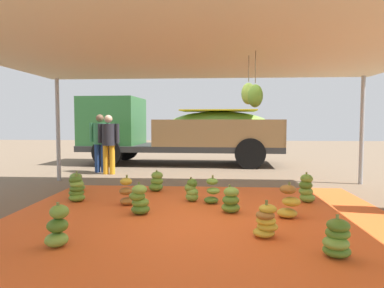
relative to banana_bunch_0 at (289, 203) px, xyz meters
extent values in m
plane|color=brown|center=(-1.40, 2.89, -0.25)|extent=(40.00, 40.00, 0.00)
cube|color=#E05B23|center=(-1.40, -0.11, -0.24)|extent=(6.22, 5.30, 0.01)
cylinder|color=#9EA0A5|center=(-5.20, 3.19, 1.07)|extent=(0.10, 0.10, 2.63)
cylinder|color=#9EA0A5|center=(2.40, 3.19, 1.07)|extent=(0.10, 0.10, 2.63)
cube|color=beige|center=(-1.40, -0.11, 2.41)|extent=(8.00, 7.00, 0.06)
cylinder|color=#4C422D|center=(-0.54, 0.01, 2.13)|extent=(0.01, 0.01, 0.50)
ellipsoid|color=#518428|center=(-0.54, 0.01, 1.68)|extent=(0.24, 0.24, 0.36)
cylinder|color=#4C422D|center=(-0.61, 0.40, 2.17)|extent=(0.01, 0.01, 0.43)
ellipsoid|color=#75A83D|center=(-0.61, 0.40, 1.75)|extent=(0.24, 0.24, 0.36)
ellipsoid|color=gold|center=(-0.02, 0.00, -0.16)|extent=(0.45, 0.45, 0.15)
ellipsoid|color=gold|center=(0.04, -0.02, 0.02)|extent=(0.38, 0.38, 0.15)
ellipsoid|color=#996628|center=(-0.01, 0.03, 0.21)|extent=(0.28, 0.28, 0.15)
cylinder|color=olive|center=(0.01, 0.01, 0.27)|extent=(0.04, 0.04, 0.12)
ellipsoid|color=#518428|center=(-2.45, 1.95, -0.15)|extent=(0.34, 0.34, 0.18)
ellipsoid|color=#60932D|center=(-2.44, 1.98, -0.02)|extent=(0.29, 0.29, 0.18)
ellipsoid|color=#6B9E38|center=(-2.43, 1.98, 0.10)|extent=(0.35, 0.35, 0.18)
cylinder|color=olive|center=(-2.44, 1.97, 0.16)|extent=(0.04, 0.04, 0.12)
ellipsoid|color=#75A83D|center=(-3.09, -1.50, -0.15)|extent=(0.30, 0.30, 0.17)
ellipsoid|color=#477523|center=(-3.08, -1.47, 0.02)|extent=(0.26, 0.26, 0.17)
ellipsoid|color=#6B9E38|center=(-3.06, -1.46, 0.19)|extent=(0.28, 0.28, 0.17)
cylinder|color=olive|center=(-3.06, -1.48, 0.25)|extent=(0.04, 0.04, 0.12)
ellipsoid|color=#477523|center=(-1.23, 0.87, -0.17)|extent=(0.36, 0.36, 0.13)
ellipsoid|color=#75A83D|center=(-1.20, 0.89, 0.00)|extent=(0.30, 0.30, 0.13)
ellipsoid|color=#6B9E38|center=(-1.22, 0.92, 0.17)|extent=(0.27, 0.27, 0.13)
cylinder|color=olive|center=(-1.21, 0.90, 0.23)|extent=(0.04, 0.04, 0.12)
ellipsoid|color=#518428|center=(0.20, -1.60, -0.16)|extent=(0.40, 0.40, 0.14)
ellipsoid|color=#75A83D|center=(0.17, -1.64, -0.07)|extent=(0.31, 0.31, 0.14)
ellipsoid|color=#518428|center=(0.21, -1.60, 0.03)|extent=(0.27, 0.27, 0.14)
ellipsoid|color=#477523|center=(0.19, -1.64, 0.13)|extent=(0.32, 0.32, 0.14)
cylinder|color=olive|center=(0.19, -1.63, 0.19)|extent=(0.04, 0.04, 0.12)
ellipsoid|color=#75A83D|center=(-4.17, 1.87, -0.16)|extent=(0.45, 0.45, 0.15)
ellipsoid|color=#6B9E38|center=(-4.19, 1.83, -0.04)|extent=(0.36, 0.36, 0.15)
ellipsoid|color=#6B9E38|center=(-4.20, 1.85, 0.08)|extent=(0.32, 0.32, 0.15)
cylinder|color=olive|center=(-4.18, 1.85, 0.14)|extent=(0.04, 0.04, 0.12)
ellipsoid|color=#6B9E38|center=(0.57, 1.09, -0.15)|extent=(0.39, 0.39, 0.17)
ellipsoid|color=#75A83D|center=(0.55, 1.10, -0.03)|extent=(0.36, 0.36, 0.17)
ellipsoid|color=#477523|center=(0.54, 1.08, 0.09)|extent=(0.31, 0.31, 0.17)
ellipsoid|color=#6B9E38|center=(0.55, 1.07, 0.21)|extent=(0.32, 0.32, 0.17)
cylinder|color=olive|center=(0.55, 1.09, 0.27)|extent=(0.04, 0.04, 0.12)
ellipsoid|color=gold|center=(-0.52, -0.97, -0.18)|extent=(0.34, 0.34, 0.12)
ellipsoid|color=gold|center=(-0.48, -0.96, -0.10)|extent=(0.38, 0.38, 0.12)
ellipsoid|color=gold|center=(-0.49, -0.96, -0.02)|extent=(0.37, 0.37, 0.12)
ellipsoid|color=#996628|center=(-0.51, -0.98, 0.06)|extent=(0.25, 0.25, 0.12)
ellipsoid|color=gold|center=(-0.47, -0.96, 0.14)|extent=(0.26, 0.26, 0.12)
cylinder|color=olive|center=(-0.49, -0.97, 0.20)|extent=(0.04, 0.04, 0.12)
ellipsoid|color=#60932D|center=(-3.79, 0.87, -0.16)|extent=(0.40, 0.40, 0.14)
ellipsoid|color=#518428|center=(-3.82, 0.92, -0.08)|extent=(0.41, 0.41, 0.14)
ellipsoid|color=#477523|center=(-3.80, 0.91, 0.00)|extent=(0.29, 0.29, 0.14)
ellipsoid|color=#75A83D|center=(-3.80, 0.91, 0.09)|extent=(0.34, 0.34, 0.14)
ellipsoid|color=#477523|center=(-3.83, 0.92, 0.17)|extent=(0.27, 0.27, 0.14)
cylinder|color=olive|center=(-3.81, 0.90, 0.23)|extent=(0.04, 0.04, 0.12)
ellipsoid|color=#996628|center=(-2.76, 0.66, -0.17)|extent=(0.28, 0.28, 0.13)
ellipsoid|color=#996628|center=(-2.79, 0.66, 0.01)|extent=(0.27, 0.27, 0.13)
ellipsoid|color=gold|center=(-2.77, 0.64, 0.20)|extent=(0.30, 0.30, 0.13)
cylinder|color=olive|center=(-2.76, 0.65, 0.26)|extent=(0.04, 0.04, 0.12)
ellipsoid|color=#6B9E38|center=(-1.60, 1.01, -0.15)|extent=(0.29, 0.29, 0.18)
ellipsoid|color=#75A83D|center=(-1.60, 1.01, -0.06)|extent=(0.31, 0.31, 0.18)
ellipsoid|color=#6B9E38|center=(-1.64, 1.02, 0.03)|extent=(0.28, 0.28, 0.18)
ellipsoid|color=#477523|center=(-1.60, 1.02, 0.11)|extent=(0.25, 0.25, 0.18)
cylinder|color=olive|center=(-1.62, 1.00, 0.17)|extent=(0.04, 0.04, 0.12)
ellipsoid|color=#60932D|center=(-0.90, 0.25, -0.15)|extent=(0.40, 0.40, 0.17)
ellipsoid|color=#518428|center=(-0.90, 0.21, -0.02)|extent=(0.29, 0.29, 0.17)
ellipsoid|color=#75A83D|center=(-0.90, 0.21, 0.12)|extent=(0.34, 0.34, 0.17)
cylinder|color=olive|center=(-0.92, 0.23, 0.18)|extent=(0.04, 0.04, 0.12)
ellipsoid|color=#477523|center=(-2.39, 0.05, -0.16)|extent=(0.37, 0.37, 0.16)
ellipsoid|color=#60932D|center=(-2.39, 0.07, -0.05)|extent=(0.39, 0.39, 0.16)
ellipsoid|color=#60932D|center=(-2.44, 0.04, 0.06)|extent=(0.35, 0.35, 0.16)
ellipsoid|color=#75A83D|center=(-2.40, 0.03, 0.17)|extent=(0.30, 0.30, 0.16)
cylinder|color=olive|center=(-2.41, 0.06, 0.23)|extent=(0.04, 0.04, 0.12)
cube|color=#2D2D2D|center=(-2.37, 6.99, 0.35)|extent=(7.13, 2.63, 0.20)
cube|color=#2D6B33|center=(-4.91, 7.09, 1.30)|extent=(2.05, 2.25, 1.70)
cube|color=#232D38|center=(-5.90, 7.13, 1.64)|extent=(0.10, 1.89, 0.75)
cube|color=olive|center=(-1.08, 5.80, 0.90)|extent=(4.36, 0.25, 0.90)
cube|color=olive|center=(-0.99, 8.08, 0.90)|extent=(4.36, 0.25, 0.90)
cube|color=olive|center=(1.10, 6.86, 0.90)|extent=(0.17, 2.37, 0.90)
ellipsoid|color=#75A83D|center=(-1.04, 6.94, 1.05)|extent=(3.91, 2.13, 1.20)
cube|color=yellow|center=(-1.04, 6.94, 1.68)|extent=(2.69, 1.90, 0.04)
cylinder|color=black|center=(-4.81, 6.00, 0.25)|extent=(1.01, 0.32, 1.00)
cylinder|color=black|center=(-4.72, 8.17, 0.25)|extent=(1.01, 0.32, 1.00)
cylinder|color=black|center=(-0.02, 5.82, 0.25)|extent=(1.01, 0.32, 1.00)
cylinder|color=black|center=(0.06, 7.98, 0.25)|extent=(1.01, 0.32, 1.00)
cylinder|color=navy|center=(-4.71, 4.74, 0.18)|extent=(0.16, 0.16, 0.85)
cylinder|color=navy|center=(-4.52, 4.74, 0.18)|extent=(0.16, 0.16, 0.85)
cylinder|color=#337A4C|center=(-4.62, 4.74, 0.93)|extent=(0.39, 0.39, 0.64)
cylinder|color=#337A4C|center=(-4.87, 4.74, 0.96)|extent=(0.12, 0.12, 0.57)
cylinder|color=#337A4C|center=(-4.36, 4.74, 0.96)|extent=(0.12, 0.12, 0.57)
sphere|color=brown|center=(-4.62, 4.74, 1.39)|extent=(0.23, 0.23, 0.23)
cylinder|color=orange|center=(-4.34, 4.38, 0.17)|extent=(0.16, 0.16, 0.84)
cylinder|color=orange|center=(-4.15, 4.38, 0.17)|extent=(0.16, 0.16, 0.84)
cylinder|color=#26262D|center=(-4.24, 4.38, 0.91)|extent=(0.39, 0.39, 0.63)
cylinder|color=#26262D|center=(-4.50, 4.38, 0.95)|extent=(0.12, 0.12, 0.56)
cylinder|color=#26262D|center=(-3.99, 4.38, 0.95)|extent=(0.12, 0.12, 0.56)
sphere|color=tan|center=(-4.24, 4.38, 1.36)|extent=(0.23, 0.23, 0.23)
camera|label=1|loc=(-1.17, -5.52, 1.28)|focal=32.59mm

